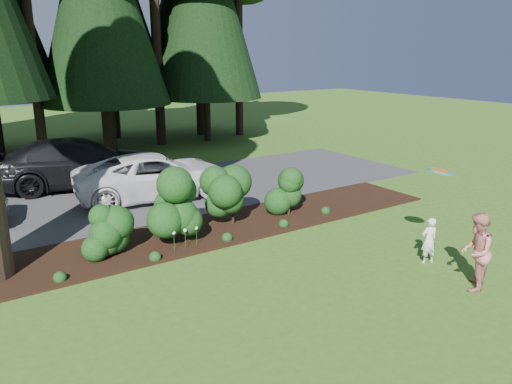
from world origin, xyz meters
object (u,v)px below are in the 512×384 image
(car_dark_suv, at_px, (81,163))
(frisbee, at_px, (440,171))
(adult, at_px, (476,252))
(car_white_suv, at_px, (157,176))
(child, at_px, (429,240))

(car_dark_suv, bearing_deg, frisbee, -144.50)
(car_dark_suv, height_order, adult, car_dark_suv)
(frisbee, bearing_deg, car_white_suv, 111.86)
(adult, relative_size, frisbee, 2.85)
(child, bearing_deg, adult, 92.36)
(frisbee, bearing_deg, car_dark_suv, 114.24)
(child, relative_size, frisbee, 1.93)
(car_dark_suv, distance_m, child, 12.12)
(car_dark_suv, bearing_deg, child, -145.76)
(child, xyz_separation_m, adult, (-0.31, -1.34, 0.26))
(adult, height_order, frisbee, frisbee)
(car_dark_suv, xyz_separation_m, frisbee, (4.99, -11.08, 1.23))
(car_white_suv, bearing_deg, frisbee, -149.84)
(child, bearing_deg, frisbee, -149.13)
(frisbee, bearing_deg, adult, -111.80)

